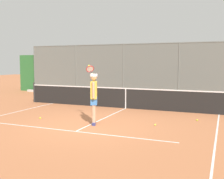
# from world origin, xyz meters

# --- Properties ---
(ground_plane) EXTENTS (60.00, 60.00, 0.00)m
(ground_plane) POSITION_xyz_m (0.00, 0.00, 0.00)
(ground_plane) COLOR #B76B42
(court_line_markings) EXTENTS (8.22, 8.52, 0.01)m
(court_line_markings) POSITION_xyz_m (0.00, 1.16, 0.00)
(court_line_markings) COLOR white
(court_line_markings) RESTS_ON ground
(fence_backdrop) EXTENTS (20.25, 1.37, 3.31)m
(fence_backdrop) POSITION_xyz_m (0.00, -8.88, 1.33)
(fence_backdrop) COLOR slate
(fence_backdrop) RESTS_ON ground
(tennis_net) EXTENTS (10.56, 0.09, 1.07)m
(tennis_net) POSITION_xyz_m (0.00, -3.87, 0.49)
(tennis_net) COLOR #2D2D2D
(tennis_net) RESTS_ON ground
(tennis_player) EXTENTS (0.89, 1.24, 2.05)m
(tennis_player) POSITION_xyz_m (-0.07, -0.36, 1.04)
(tennis_player) COLOR navy
(tennis_player) RESTS_ON ground
(tennis_ball_by_sideline) EXTENTS (0.07, 0.07, 0.07)m
(tennis_ball_by_sideline) POSITION_xyz_m (-2.12, -0.91, 0.03)
(tennis_ball_by_sideline) COLOR #D6E042
(tennis_ball_by_sideline) RESTS_ON ground
(tennis_ball_mid_court) EXTENTS (0.07, 0.07, 0.07)m
(tennis_ball_mid_court) POSITION_xyz_m (2.21, -0.36, 0.03)
(tennis_ball_mid_court) COLOR #CCDB33
(tennis_ball_mid_court) RESTS_ON ground
(tennis_ball_near_net) EXTENTS (0.07, 0.07, 0.07)m
(tennis_ball_near_net) POSITION_xyz_m (-3.36, -2.26, 0.03)
(tennis_ball_near_net) COLOR #CCDB33
(tennis_ball_near_net) RESTS_ON ground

